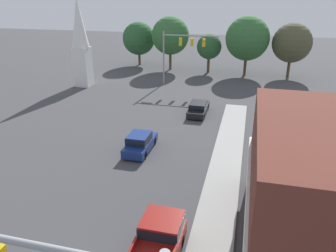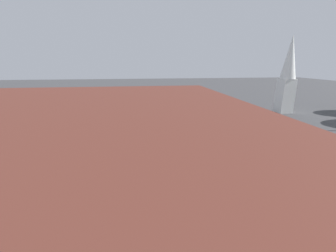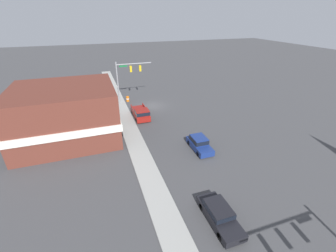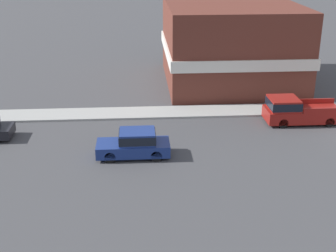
% 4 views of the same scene
% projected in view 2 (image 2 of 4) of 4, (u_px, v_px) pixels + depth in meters
% --- Properties ---
extents(ground_plane, '(200.00, 200.00, 0.00)m').
position_uv_depth(ground_plane, '(4.00, 170.00, 17.21)').
color(ground_plane, '#424244').
extents(car_lead, '(1.81, 4.33, 1.61)m').
position_uv_depth(car_lead, '(201.00, 143.00, 20.55)').
color(car_lead, black).
rests_on(car_lead, ground).
extents(car_oncoming, '(1.84, 4.83, 1.38)m').
position_uv_depth(car_oncoming, '(331.00, 151.00, 18.83)').
color(car_oncoming, black).
rests_on(car_oncoming, ground).
extents(pickup_truck_parked, '(2.14, 5.24, 1.83)m').
position_uv_depth(pickup_truck_parked, '(53.00, 175.00, 14.51)').
color(pickup_truck_parked, black).
rests_on(pickup_truck_parked, ground).
extents(church_steeple, '(2.34, 2.34, 12.07)m').
position_uv_depth(church_steeple, '(288.00, 73.00, 35.30)').
color(church_steeple, white).
rests_on(church_steeple, ground).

